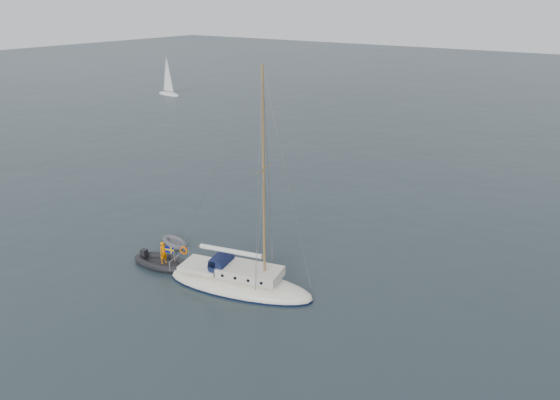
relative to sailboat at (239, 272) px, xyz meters
The scene contains 5 objects.
ground 2.42m from the sailboat, 64.14° to the left, with size 300.00×300.00×0.00m, color black.
sailboat is the anchor object (origin of this frame).
dinghy 7.39m from the sailboat, 164.68° to the left, with size 2.52×1.14×0.36m.
rib 5.71m from the sailboat, behind, with size 3.94×1.79×1.61m.
distant_yacht_a 65.69m from the sailboat, 139.38° to the left, with size 5.27×2.81×6.98m.
Camera 1 is at (16.38, -22.71, 15.40)m, focal length 35.00 mm.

